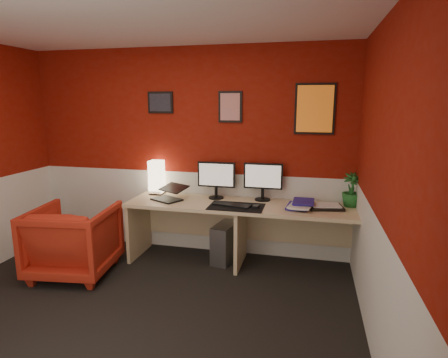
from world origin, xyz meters
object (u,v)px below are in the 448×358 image
desk (241,235)px  monitor_left (216,174)px  laptop (166,191)px  shoji_lamp (157,178)px  pc_tower (225,242)px  monitor_right (263,176)px  zen_tray (326,207)px  armchair (74,240)px  potted_plant (352,190)px

desk → monitor_left: size_ratio=4.48×
desk → laptop: size_ratio=7.88×
shoji_lamp → pc_tower: shoji_lamp is taller
desk → shoji_lamp: shoji_lamp is taller
monitor_right → zen_tray: monitor_right is taller
laptop → monitor_right: size_ratio=0.57×
shoji_lamp → zen_tray: 2.05m
desk → pc_tower: (-0.20, 0.07, -0.14)m
desk → monitor_left: monitor_left is taller
shoji_lamp → armchair: (-0.61, -0.85, -0.55)m
potted_plant → pc_tower: 1.56m
monitor_left → potted_plant: size_ratio=1.57×
monitor_left → pc_tower: size_ratio=1.29×
desk → laptop: bearing=-177.2°
shoji_lamp → monitor_left: size_ratio=0.69×
shoji_lamp → laptop: size_ratio=1.21×
laptop → monitor_right: (1.09, 0.26, 0.18)m
monitor_right → shoji_lamp: bearing=179.9°
monitor_right → desk: bearing=-134.8°
pc_tower → monitor_left: bearing=151.1°
monitor_right → pc_tower: monitor_right is taller
desk → monitor_left: bearing=151.7°
desk → laptop: 1.00m
laptop → potted_plant: bearing=33.7°
desk → monitor_left: (-0.33, 0.18, 0.66)m
zen_tray → armchair: 2.75m
laptop → armchair: 1.13m
monitor_left → shoji_lamp: bearing=177.0°
desk → potted_plant: size_ratio=7.03×
monitor_right → zen_tray: size_ratio=1.66×
monitor_right → armchair: monitor_right is taller
monitor_left → armchair: 1.73m
desk → pc_tower: 0.25m
potted_plant → pc_tower: bearing=-175.6°
desk → monitor_right: 0.72m
potted_plant → armchair: (-2.92, -0.81, -0.53)m
laptop → monitor_left: 0.61m
laptop → monitor_left: size_ratio=0.57×
laptop → potted_plant: size_ratio=0.89×
desk → monitor_right: size_ratio=4.48×
desk → zen_tray: 1.00m
shoji_lamp → pc_tower: size_ratio=0.89×
shoji_lamp → zen_tray: shoji_lamp is taller
pc_tower → shoji_lamp: bearing=180.0°
potted_plant → laptop: bearing=-173.8°
potted_plant → pc_tower: size_ratio=0.82×
pc_tower → armchair: size_ratio=0.54×
monitor_left → armchair: (-1.39, -0.81, -0.64)m
monitor_right → armchair: bearing=-156.3°
shoji_lamp → laptop: 0.36m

